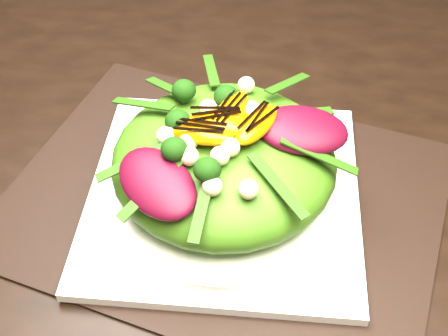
# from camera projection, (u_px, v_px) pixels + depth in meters

# --- Properties ---
(dining_table) EXTENTS (1.60, 0.90, 0.75)m
(dining_table) POSITION_uv_depth(u_px,v_px,m) (235.00, 126.00, 0.77)
(dining_table) COLOR black
(dining_table) RESTS_ON floor
(placemat) EXTENTS (0.54, 0.47, 0.00)m
(placemat) POSITION_uv_depth(u_px,v_px,m) (224.00, 198.00, 0.66)
(placemat) COLOR black
(placemat) RESTS_ON dining_table
(plate_base) EXTENTS (0.29, 0.29, 0.01)m
(plate_base) POSITION_uv_depth(u_px,v_px,m) (224.00, 194.00, 0.65)
(plate_base) COLOR silver
(plate_base) RESTS_ON placemat
(salad_bowl) EXTENTS (0.32, 0.32, 0.02)m
(salad_bowl) POSITION_uv_depth(u_px,v_px,m) (224.00, 184.00, 0.64)
(salad_bowl) COLOR white
(salad_bowl) RESTS_ON plate_base
(lettuce_mound) EXTENTS (0.29, 0.29, 0.08)m
(lettuce_mound) POSITION_uv_depth(u_px,v_px,m) (224.00, 160.00, 0.61)
(lettuce_mound) COLOR #3D6A13
(lettuce_mound) RESTS_ON salad_bowl
(radicchio_leaf) EXTENTS (0.09, 0.06, 0.02)m
(radicchio_leaf) POSITION_uv_depth(u_px,v_px,m) (303.00, 130.00, 0.59)
(radicchio_leaf) COLOR #3C0615
(radicchio_leaf) RESTS_ON lettuce_mound
(orange_segment) EXTENTS (0.07, 0.04, 0.02)m
(orange_segment) POSITION_uv_depth(u_px,v_px,m) (217.00, 112.00, 0.59)
(orange_segment) COLOR orange
(orange_segment) RESTS_ON lettuce_mound
(broccoli_floret) EXTENTS (0.04, 0.04, 0.04)m
(broccoli_floret) POSITION_uv_depth(u_px,v_px,m) (165.00, 100.00, 0.60)
(broccoli_floret) COLOR #183509
(broccoli_floret) RESTS_ON lettuce_mound
(macadamia_nut) EXTENTS (0.02, 0.02, 0.02)m
(macadamia_nut) POSITION_uv_depth(u_px,v_px,m) (257.00, 154.00, 0.56)
(macadamia_nut) COLOR beige
(macadamia_nut) RESTS_ON lettuce_mound
(balsamic_drizzle) EXTENTS (0.04, 0.01, 0.00)m
(balsamic_drizzle) POSITION_uv_depth(u_px,v_px,m) (217.00, 104.00, 0.59)
(balsamic_drizzle) COLOR black
(balsamic_drizzle) RESTS_ON orange_segment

